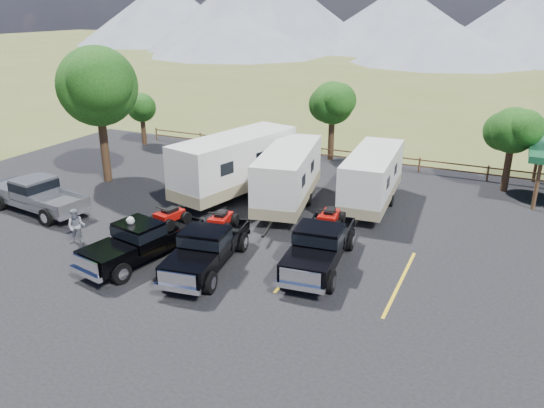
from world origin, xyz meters
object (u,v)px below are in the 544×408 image
at_px(rig_left, 144,239).
at_px(trailer_left, 235,165).
at_px(trailer_center, 288,177).
at_px(pickup_silver, 37,195).
at_px(person_b, 76,226).
at_px(rig_center, 208,246).
at_px(trailer_right, 372,178).
at_px(person_a, 132,239).
at_px(rig_right, 320,243).
at_px(tree_big_nw, 97,86).

height_order(rig_left, trailer_left, trailer_left).
relative_size(trailer_center, pickup_silver, 1.43).
relative_size(rig_left, trailer_left, 0.61).
bearing_deg(person_b, trailer_center, 24.01).
xyz_separation_m(rig_center, trailer_left, (-3.04, 7.83, 0.84)).
relative_size(trailer_center, person_b, 5.45).
distance_m(trailer_left, trailer_right, 7.30).
bearing_deg(trailer_center, person_a, -121.72).
bearing_deg(person_b, person_a, -33.12).
distance_m(rig_right, person_b, 10.64).
xyz_separation_m(rig_left, trailer_right, (6.80, 9.95, 0.60)).
bearing_deg(rig_center, rig_left, -178.00).
relative_size(trailer_left, person_b, 6.01).
relative_size(trailer_left, trailer_right, 1.16).
height_order(trailer_left, person_b, trailer_left).
bearing_deg(rig_left, person_a, -119.88).
bearing_deg(rig_right, trailer_left, 134.24).
bearing_deg(rig_center, pickup_silver, 163.43).
height_order(rig_center, trailer_right, trailer_right).
bearing_deg(trailer_right, trailer_left, -171.47).
height_order(trailer_center, person_b, trailer_center).
height_order(tree_big_nw, trailer_left, tree_big_nw).
bearing_deg(trailer_right, person_b, -140.30).
relative_size(rig_right, pickup_silver, 0.98).
bearing_deg(rig_left, rig_right, 31.88).
height_order(rig_right, person_a, person_a).
bearing_deg(rig_center, person_b, 176.11).
xyz_separation_m(trailer_center, trailer_right, (3.91, 1.79, -0.08)).
relative_size(tree_big_nw, trailer_left, 0.82).
bearing_deg(rig_center, trailer_right, 57.66).
xyz_separation_m(tree_big_nw, trailer_left, (8.23, 0.86, -3.81)).
relative_size(tree_big_nw, pickup_silver, 1.28).
bearing_deg(pickup_silver, tree_big_nw, -168.35).
bearing_deg(tree_big_nw, trailer_left, 6.00).
height_order(trailer_right, pickup_silver, trailer_right).
height_order(pickup_silver, person_a, person_a).
xyz_separation_m(rig_center, pickup_silver, (-10.84, 1.46, 0.02)).
relative_size(rig_right, trailer_left, 0.62).
bearing_deg(person_a, rig_center, 156.34).
relative_size(rig_right, trailer_center, 0.68).
bearing_deg(pickup_silver, rig_center, 89.60).
bearing_deg(tree_big_nw, person_b, -56.76).
distance_m(tree_big_nw, rig_right, 16.69).
bearing_deg(trailer_center, pickup_silver, -161.83).
distance_m(tree_big_nw, person_b, 10.17).
bearing_deg(trailer_center, trailer_right, 13.52).
distance_m(trailer_right, pickup_silver, 16.93).
bearing_deg(person_b, pickup_silver, 128.41).
xyz_separation_m(tree_big_nw, rig_left, (8.55, -7.49, -4.65)).
xyz_separation_m(rig_left, person_b, (-3.62, -0.03, -0.10)).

